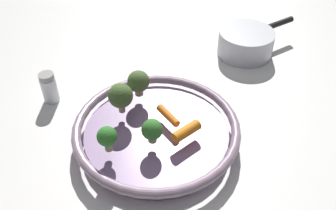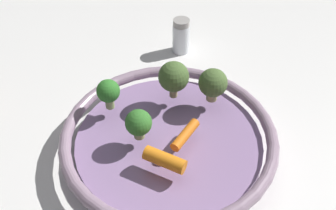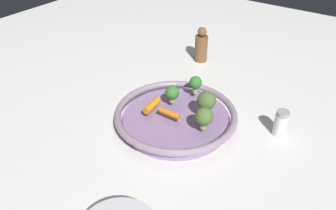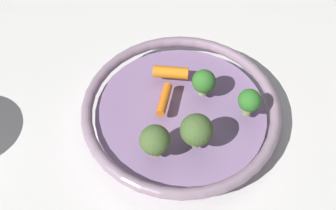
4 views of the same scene
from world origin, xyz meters
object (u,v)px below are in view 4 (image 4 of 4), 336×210
baby_carrot_left (171,72)px  broccoli_floret_large (204,82)px  serving_bowl (181,113)px  baby_carrot_back (164,102)px  broccoli_floret_edge (155,140)px  broccoli_floret_small (249,101)px  broccoli_floret_mid (196,130)px

baby_carrot_left → broccoli_floret_large: bearing=157.6°
serving_bowl → baby_carrot_back: 0.04m
baby_carrot_left → broccoli_floret_edge: size_ratio=1.04×
broccoli_floret_small → broccoli_floret_mid: 0.11m
serving_bowl → broccoli_floret_mid: 0.10m
broccoli_floret_mid → broccoli_floret_edge: bearing=24.4°
baby_carrot_back → broccoli_floret_mid: (-0.06, 0.07, 0.03)m
baby_carrot_left → broccoli_floret_large: 0.07m
baby_carrot_back → broccoli_floret_mid: broccoli_floret_mid is taller
baby_carrot_back → broccoli_floret_mid: bearing=133.7°
serving_bowl → broccoli_floret_small: broccoli_floret_small is taller
baby_carrot_left → baby_carrot_back: baby_carrot_left is taller
broccoli_floret_small → broccoli_floret_edge: broccoli_floret_edge is taller
baby_carrot_back → broccoli_floret_edge: (-0.01, 0.09, 0.03)m
baby_carrot_back → broccoli_floret_large: broccoli_floret_large is taller
baby_carrot_back → broccoli_floret_small: (-0.14, -0.01, 0.02)m
broccoli_floret_small → broccoli_floret_edge: (0.13, 0.10, 0.00)m
baby_carrot_left → broccoli_floret_small: (-0.14, 0.05, 0.02)m
baby_carrot_back → broccoli_floret_edge: bearing=94.1°
baby_carrot_back → broccoli_floret_large: bearing=-147.6°
baby_carrot_left → broccoli_floret_small: bearing=158.9°
baby_carrot_left → baby_carrot_back: size_ratio=0.99×
baby_carrot_left → broccoli_floret_mid: (-0.07, 0.13, 0.03)m
serving_bowl → broccoli_floret_small: (-0.11, -0.01, 0.06)m
broccoli_floret_large → broccoli_floret_edge: broccoli_floret_edge is taller
serving_bowl → broccoli_floret_edge: broccoli_floret_edge is taller
broccoli_floret_large → broccoli_floret_mid: broccoli_floret_mid is taller
baby_carrot_left → baby_carrot_back: (-0.00, 0.06, -0.00)m
broccoli_floret_small → broccoli_floret_mid: size_ratio=0.80×
broccoli_floret_large → serving_bowl: bearing=46.7°
serving_bowl → baby_carrot_left: bearing=-63.4°
baby_carrot_left → broccoli_floret_edge: 0.16m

